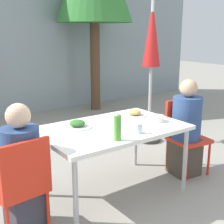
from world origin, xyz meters
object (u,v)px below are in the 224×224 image
Objects in this scene: person_left at (23,173)px; person_right at (186,131)px; drinking_cup at (139,128)px; salad_bowl at (157,118)px; chair_left at (21,182)px; bottle at (118,127)px; chair_right at (184,131)px; closed_umbrella at (152,47)px.

person_left is 1.91m from person_right.
drinking_cup is 0.65× the size of salad_bowl.
bottle is (0.81, -0.17, 0.34)m from chair_left.
chair_right is 1.29m from bottle.
chair_left is at bearing -121.88° from person_left.
closed_umbrella is at bearing -103.09° from chair_right.
chair_right is at bearing 13.80° from bottle.
person_left is 4.60× the size of bottle.
salad_bowl is (1.49, 0.05, 0.26)m from chair_left.
person_right is 1.21m from bottle.
drinking_cup is (-1.32, -1.28, -0.65)m from closed_umbrella.
drinking_cup is at bearing 22.89° from chair_right.
salad_bowl is (0.42, 0.19, -0.02)m from drinking_cup.
chair_left is 0.76× the size of person_right.
closed_umbrella is 14.07× the size of salad_bowl.
chair_left is at bearing 167.96° from bottle.
person_right is at bearing 58.12° from chair_right.
chair_left is at bearing 172.83° from drinking_cup.
drinking_cup reaches higher than salad_bowl.
drinking_cup is at bearing -155.61° from salad_bowl.
person_left is 0.54× the size of closed_umbrella.
closed_umbrella reaches higher than chair_right.
person_right reaches higher than chair_left.
chair_right is at bearing -1.88° from chair_left.
person_left is at bearing 178.76° from salad_bowl.
person_left is (0.04, 0.08, 0.03)m from chair_left.
salad_bowl is at bearing 7.18° from person_right.
closed_umbrella is 1.57m from salad_bowl.
person_left is 0.98× the size of person_right.
chair_right is 5.87× the size of salad_bowl.
person_right is 0.55× the size of closed_umbrella.
person_right reaches higher than person_left.
person_right is 11.94× the size of drinking_cup.
drinking_cup is (1.08, -0.14, 0.27)m from chair_left.
person_right is 4.68× the size of bottle.
person_right reaches higher than drinking_cup.
chair_left is at bearing 8.89° from person_right.
chair_left is 1.12m from drinking_cup.
bottle is (-1.15, -0.22, 0.31)m from person_right.
bottle is at bearing 21.17° from chair_right.
bottle reaches higher than drinking_cup.
chair_left is 2.02m from chair_right.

